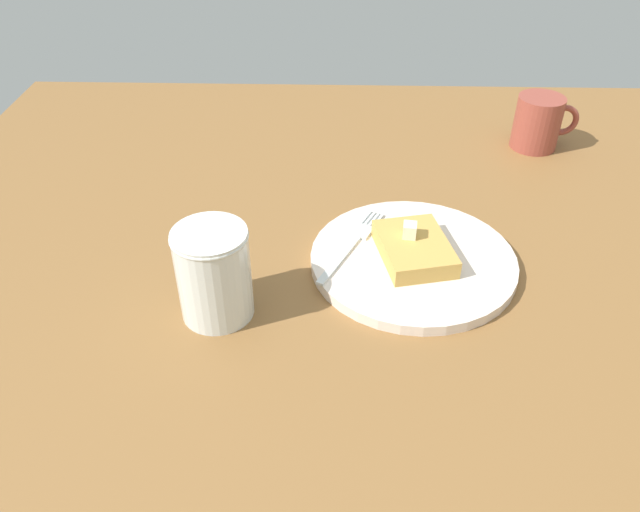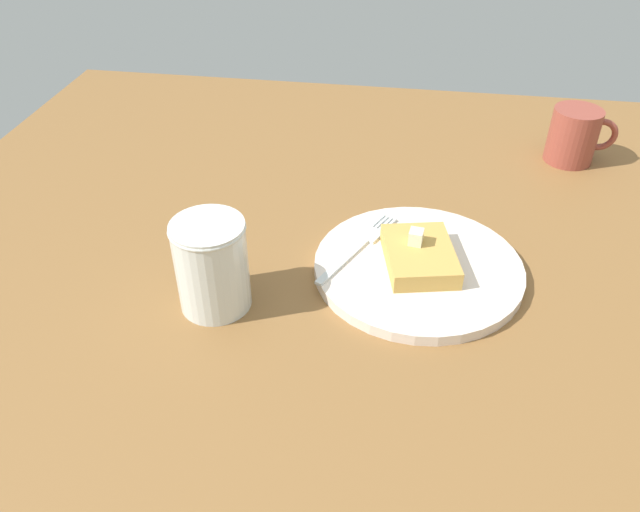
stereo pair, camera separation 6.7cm
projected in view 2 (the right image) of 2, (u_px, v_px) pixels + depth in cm
name	position (u px, v px, depth cm)	size (l,w,h in cm)	color
table_surface	(384.00, 327.00, 66.54)	(127.39, 127.39, 1.93)	brown
plate	(418.00, 267.00, 71.98)	(24.04, 24.04, 1.32)	silver
toast_slice_center	(420.00, 256.00, 70.98)	(7.52, 10.20, 2.18)	gold
butter_pat_primary	(416.00, 237.00, 70.59)	(1.69, 1.52, 1.69)	#EFE9C9
fork	(361.00, 244.00, 74.32)	(8.26, 15.03, 0.36)	silver
syrup_jar	(211.00, 269.00, 65.03)	(7.88, 7.88, 10.35)	#54270D
coffee_mug	(574.00, 135.00, 91.61)	(9.71, 7.01, 8.08)	brown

